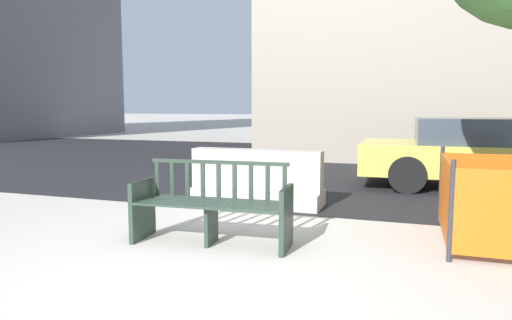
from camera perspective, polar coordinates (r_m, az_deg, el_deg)
The scene contains 5 objects.
ground_plane at distance 3.95m, azimuth -7.87°, elevation -15.21°, with size 200.00×200.00×0.00m, color #B7B2A8.
street_asphalt at distance 12.18m, azimuth 10.71°, elevation -0.46°, with size 120.00×12.00×0.01m, color black.
street_bench at distance 4.94m, azimuth -5.52°, elevation -5.92°, with size 1.72×0.62×0.88m.
jersey_barrier_centre at distance 6.89m, azimuth 0.03°, elevation -2.82°, with size 2.00×0.69×0.84m.
car_taxi_near at distance 9.21m, azimuth 26.63°, elevation 0.78°, with size 4.45×2.06×1.28m.
Camera 1 is at (1.66, -3.27, 1.46)m, focal length 32.00 mm.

